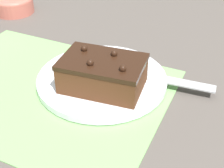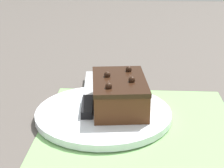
{
  "view_description": "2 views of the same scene",
  "coord_description": "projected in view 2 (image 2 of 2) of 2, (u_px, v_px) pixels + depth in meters",
  "views": [
    {
      "loc": [
        0.32,
        -0.37,
        0.35
      ],
      "look_at": [
        0.12,
        0.04,
        0.02
      ],
      "focal_mm": 50.0,
      "sensor_mm": 36.0,
      "label": 1
    },
    {
      "loc": [
        -0.52,
        0.01,
        0.31
      ],
      "look_at": [
        0.11,
        0.05,
        0.06
      ],
      "focal_mm": 60.0,
      "sensor_mm": 36.0,
      "label": 2
    }
  ],
  "objects": [
    {
      "name": "ground_plane",
      "position": [
        139.0,
        146.0,
        0.59
      ],
      "size": [
        3.0,
        3.0,
        0.0
      ],
      "primitive_type": "plane",
      "color": "#544C47"
    },
    {
      "name": "serving_knife",
      "position": [
        88.0,
        99.0,
        0.72
      ],
      "size": [
        0.24,
        0.04,
        0.01
      ],
      "rotation": [
        0.0,
        0.0,
        4.79
      ],
      "color": "black",
      "rests_on": "cake_plate"
    },
    {
      "name": "placemat_woven",
      "position": [
        139.0,
        145.0,
        0.59
      ],
      "size": [
        0.46,
        0.34,
        0.0
      ],
      "primitive_type": "cube",
      "color": "#7AB266",
      "rests_on": "ground_plane"
    },
    {
      "name": "cake_plate",
      "position": [
        103.0,
        114.0,
        0.68
      ],
      "size": [
        0.25,
        0.25,
        0.01
      ],
      "color": "white",
      "rests_on": "placemat_woven"
    },
    {
      "name": "chocolate_cake",
      "position": [
        119.0,
        93.0,
        0.68
      ],
      "size": [
        0.15,
        0.11,
        0.07
      ],
      "rotation": [
        0.0,
        0.0,
        0.11
      ],
      "color": "#512D19",
      "rests_on": "cake_plate"
    }
  ]
}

